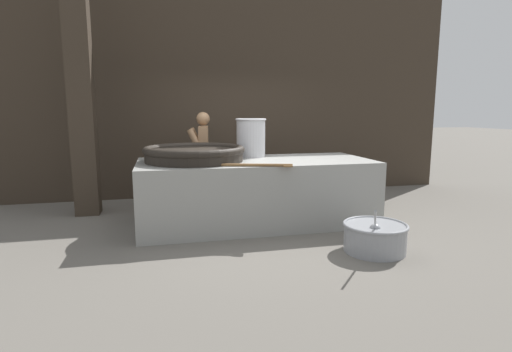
% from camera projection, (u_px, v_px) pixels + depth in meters
% --- Properties ---
extents(ground_plane, '(60.00, 60.00, 0.00)m').
position_uv_depth(ground_plane, '(256.00, 222.00, 6.16)').
color(ground_plane, '#666059').
extents(back_wall, '(9.36, 0.24, 4.27)m').
position_uv_depth(back_wall, '(230.00, 89.00, 8.02)').
color(back_wall, '#382D23').
rests_on(back_wall, ground_plane).
extents(support_pillar, '(0.37, 0.37, 4.27)m').
position_uv_depth(support_pillar, '(80.00, 83.00, 6.34)').
color(support_pillar, '#382D23').
rests_on(support_pillar, ground_plane).
extents(hearth_platform, '(3.48, 1.49, 0.97)m').
position_uv_depth(hearth_platform, '(256.00, 192.00, 6.08)').
color(hearth_platform, gray).
rests_on(hearth_platform, ground_plane).
extents(giant_wok_near, '(1.48, 1.48, 0.23)m').
position_uv_depth(giant_wok_near, '(194.00, 153.00, 5.84)').
color(giant_wok_near, black).
rests_on(giant_wok_near, hearth_platform).
extents(stock_pot, '(0.49, 0.49, 0.61)m').
position_uv_depth(stock_pot, '(251.00, 137.00, 6.42)').
color(stock_pot, '#B7B7BC').
rests_on(stock_pot, hearth_platform).
extents(stirring_paddle, '(1.15, 0.39, 0.04)m').
position_uv_depth(stirring_paddle, '(253.00, 165.00, 5.31)').
color(stirring_paddle, brown).
rests_on(stirring_paddle, hearth_platform).
extents(cook, '(0.42, 0.64, 1.68)m').
position_uv_depth(cook, '(203.00, 156.00, 7.06)').
color(cook, '#9E7551').
rests_on(cook, ground_plane).
extents(prep_bowl_vegetables, '(0.78, 0.93, 0.67)m').
position_uv_depth(prep_bowl_vegetables, '(375.00, 236.00, 4.85)').
color(prep_bowl_vegetables, gray).
rests_on(prep_bowl_vegetables, ground_plane).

